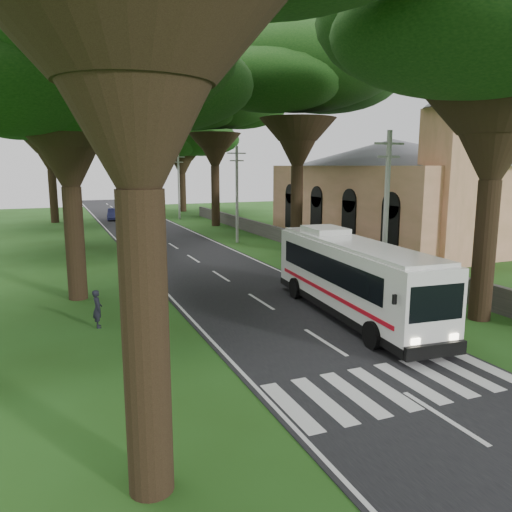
# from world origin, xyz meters

# --- Properties ---
(ground) EXTENTS (140.00, 140.00, 0.00)m
(ground) POSITION_xyz_m (0.00, 0.00, 0.00)
(ground) COLOR #224915
(ground) RESTS_ON ground
(road) EXTENTS (8.00, 120.00, 0.04)m
(road) POSITION_xyz_m (0.00, 25.00, 0.01)
(road) COLOR black
(road) RESTS_ON ground
(crosswalk) EXTENTS (8.00, 3.00, 0.01)m
(crosswalk) POSITION_xyz_m (0.00, -2.00, 0.00)
(crosswalk) COLOR silver
(crosswalk) RESTS_ON ground
(property_wall) EXTENTS (0.35, 50.00, 1.20)m
(property_wall) POSITION_xyz_m (9.00, 24.00, 0.60)
(property_wall) COLOR #383533
(property_wall) RESTS_ON ground
(church) EXTENTS (14.00, 24.00, 11.60)m
(church) POSITION_xyz_m (17.86, 21.55, 4.91)
(church) COLOR tan
(church) RESTS_ON ground
(pole_near) EXTENTS (1.60, 0.24, 8.00)m
(pole_near) POSITION_xyz_m (5.50, 6.00, 4.18)
(pole_near) COLOR gray
(pole_near) RESTS_ON ground
(pole_mid) EXTENTS (1.60, 0.24, 8.00)m
(pole_mid) POSITION_xyz_m (5.50, 26.00, 4.18)
(pole_mid) COLOR gray
(pole_mid) RESTS_ON ground
(pole_far) EXTENTS (1.60, 0.24, 8.00)m
(pole_far) POSITION_xyz_m (5.50, 46.00, 4.18)
(pole_far) COLOR gray
(pole_far) RESTS_ON ground
(tree_l_mida) EXTENTS (15.82, 15.82, 14.39)m
(tree_l_mida) POSITION_xyz_m (-8.00, 12.00, 10.96)
(tree_l_mida) COLOR black
(tree_l_mida) RESTS_ON ground
(tree_l_midb) EXTENTS (13.92, 13.92, 14.58)m
(tree_l_midb) POSITION_xyz_m (-7.50, 30.00, 11.49)
(tree_l_midb) COLOR black
(tree_l_midb) RESTS_ON ground
(tree_l_far) EXTENTS (13.31, 13.31, 15.01)m
(tree_l_far) POSITION_xyz_m (-8.50, 48.00, 12.01)
(tree_l_far) COLOR black
(tree_l_far) RESTS_ON ground
(tree_r_near) EXTENTS (14.36, 14.36, 14.99)m
(tree_r_near) POSITION_xyz_m (7.50, 2.00, 11.81)
(tree_r_near) COLOR black
(tree_r_near) RESTS_ON ground
(tree_r_mida) EXTENTS (14.18, 14.18, 16.16)m
(tree_r_mida) POSITION_xyz_m (8.00, 20.00, 12.98)
(tree_r_mida) COLOR black
(tree_r_mida) RESTS_ON ground
(tree_r_midb) EXTENTS (13.98, 13.98, 16.05)m
(tree_r_midb) POSITION_xyz_m (7.50, 38.00, 12.91)
(tree_r_midb) COLOR black
(tree_r_midb) RESTS_ON ground
(tree_r_far) EXTENTS (14.63, 14.63, 13.71)m
(tree_r_far) POSITION_xyz_m (8.50, 56.00, 10.51)
(tree_r_far) COLOR black
(tree_r_far) RESTS_ON ground
(coach_bus) EXTENTS (3.31, 11.28, 3.28)m
(coach_bus) POSITION_xyz_m (2.70, 4.44, 1.76)
(coach_bus) COLOR silver
(coach_bus) RESTS_ON ground
(distant_car_a) EXTENTS (2.29, 3.80, 1.21)m
(distant_car_a) POSITION_xyz_m (-0.80, 38.71, 0.63)
(distant_car_a) COLOR silver
(distant_car_a) RESTS_ON road
(distant_car_b) EXTENTS (2.13, 4.30, 1.35)m
(distant_car_b) POSITION_xyz_m (-1.89, 48.17, 0.71)
(distant_car_b) COLOR navy
(distant_car_b) RESTS_ON road
(distant_car_c) EXTENTS (2.08, 4.27, 1.20)m
(distant_car_c) POSITION_xyz_m (3.00, 54.26, 0.63)
(distant_car_c) COLOR maroon
(distant_car_c) RESTS_ON road
(pedestrian) EXTENTS (0.37, 0.56, 1.54)m
(pedestrian) POSITION_xyz_m (-7.52, 7.06, 0.77)
(pedestrian) COLOR black
(pedestrian) RESTS_ON ground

